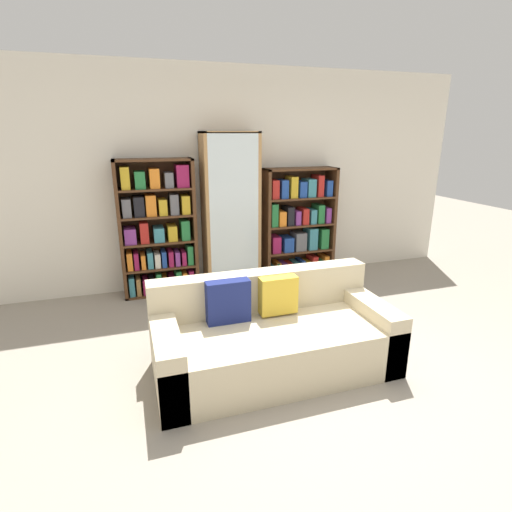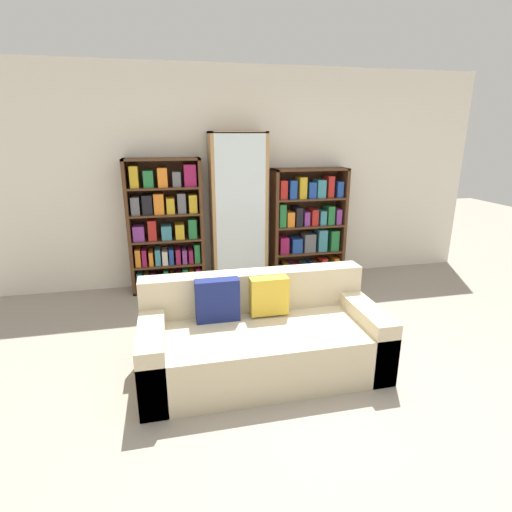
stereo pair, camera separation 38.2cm
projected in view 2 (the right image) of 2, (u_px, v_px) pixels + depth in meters
ground_plane at (320, 395)px, 3.05m from camera, size 16.00×16.00×0.00m
wall_back at (248, 178)px, 5.14m from camera, size 6.25×0.06×2.70m
couch at (261, 338)px, 3.32m from camera, size 1.95×0.90×0.77m
bookshelf_left at (166, 228)px, 4.89m from camera, size 0.90×0.32×1.63m
display_cabinet at (238, 212)px, 5.01m from camera, size 0.69×0.36×1.93m
bookshelf_right at (308, 227)px, 5.30m from camera, size 0.97×0.32×1.48m
wine_bottle at (284, 282)px, 4.91m from camera, size 0.09×0.09×0.38m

